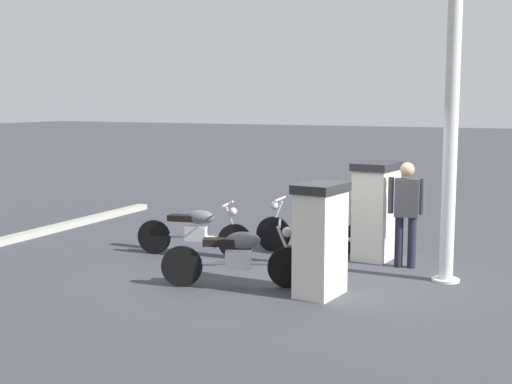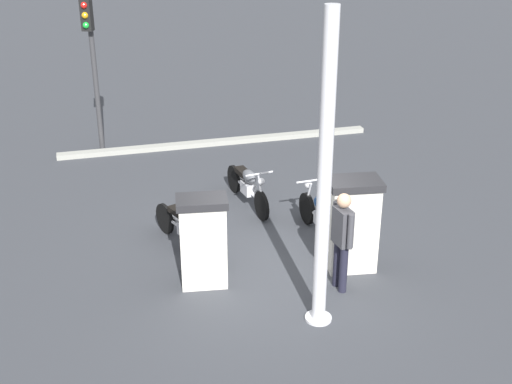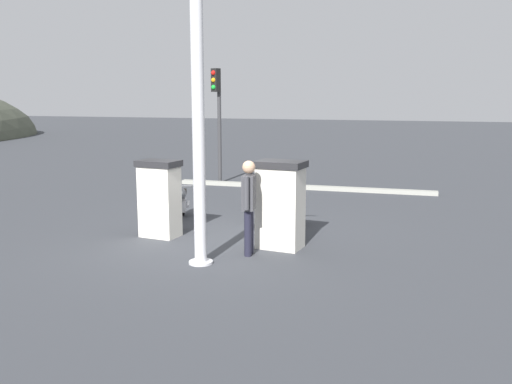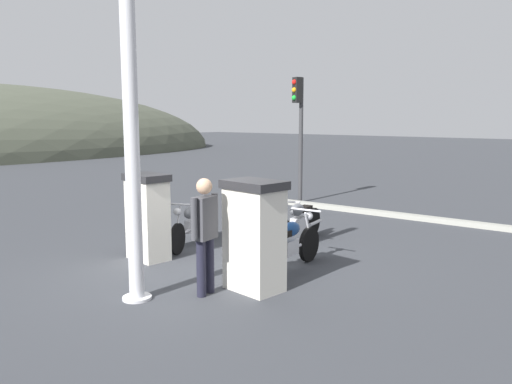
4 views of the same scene
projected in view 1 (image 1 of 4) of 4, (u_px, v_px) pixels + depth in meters
The scene contains 9 objects.
ground_plane at pixel (333, 273), 10.59m from camera, with size 120.00×120.00×0.00m, color #383A3F.
fuel_pump_near at pixel (376, 210), 11.46m from camera, with size 0.70×0.90×1.60m.
fuel_pump_far at pixel (320, 239), 9.28m from camera, with size 0.62×0.84×1.51m.
motorcycle_near_pump at pixel (314, 229), 11.81m from camera, with size 2.13×0.56×0.94m.
motorcycle_far_pump at pixel (237, 255), 9.72m from camera, with size 1.91×0.97×0.93m.
motorcycle_extra at pixel (196, 230), 11.66m from camera, with size 2.00×0.63×0.93m.
attendant_person at pixel (406, 208), 10.83m from camera, with size 0.58×0.26×1.65m.
canopy_support_pole at pixel (451, 129), 9.82m from camera, with size 0.40×0.40×4.56m.
road_edge_kerb at pixel (31, 234), 13.33m from camera, with size 0.64×7.79×0.12m.
Camera 1 is at (-3.62, 9.76, 2.59)m, focal length 49.01 mm.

